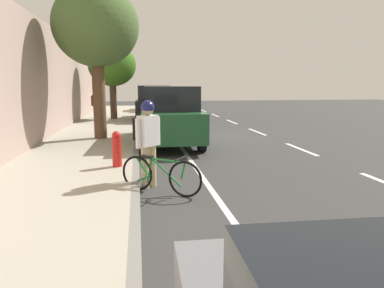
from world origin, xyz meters
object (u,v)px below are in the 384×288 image
at_px(parked_suv_green_mid, 170,115).
at_px(street_tree_mid_block, 96,27).
at_px(street_tree_near_cyclist, 112,66).
at_px(fire_hydrant, 117,149).
at_px(cyclist_with_backpack, 147,135).
at_px(bicycle_at_curb, 160,175).
at_px(parked_sedan_tan_nearest, 151,102).
at_px(pedestrian_on_phone, 97,104).
at_px(parked_suv_black_second, 154,103).

relative_size(parked_suv_green_mid, street_tree_mid_block, 0.90).
bearing_deg(parked_suv_green_mid, street_tree_mid_block, -21.53).
relative_size(street_tree_near_cyclist, fire_hydrant, 4.90).
bearing_deg(cyclist_with_backpack, parked_suv_green_mid, -100.27).
bearing_deg(bicycle_at_curb, parked_sedan_tan_nearest, -91.73).
bearing_deg(street_tree_near_cyclist, fire_hydrant, 93.99).
bearing_deg(street_tree_near_cyclist, bicycle_at_curb, 97.16).
relative_size(parked_suv_green_mid, street_tree_near_cyclist, 1.15).
height_order(street_tree_mid_block, pedestrian_on_phone, street_tree_mid_block).
relative_size(parked_sedan_tan_nearest, bicycle_at_curb, 3.04).
xyz_separation_m(bicycle_at_curb, street_tree_mid_block, (1.73, -6.43, 3.61)).
bearing_deg(pedestrian_on_phone, fire_hydrant, 98.56).
bearing_deg(fire_hydrant, street_tree_near_cyclist, -86.01).
xyz_separation_m(bicycle_at_curb, street_tree_near_cyclist, (1.73, -13.78, 2.70)).
xyz_separation_m(street_tree_near_cyclist, fire_hydrant, (-0.84, 11.98, -2.50)).
relative_size(parked_sedan_tan_nearest, parked_suv_black_second, 0.93).
bearing_deg(fire_hydrant, parked_suv_green_mid, -113.38).
relative_size(parked_sedan_tan_nearest, street_tree_mid_block, 0.84).
bearing_deg(parked_sedan_tan_nearest, street_tree_mid_block, 80.17).
distance_m(parked_sedan_tan_nearest, bicycle_at_curb, 19.91).
bearing_deg(pedestrian_on_phone, bicycle_at_curb, 101.26).
height_order(bicycle_at_curb, street_tree_mid_block, street_tree_mid_block).
xyz_separation_m(parked_suv_black_second, cyclist_with_backpack, (0.75, 12.80, 0.04)).
xyz_separation_m(street_tree_mid_block, pedestrian_on_phone, (0.83, -6.44, -2.95)).
xyz_separation_m(parked_suv_black_second, bicycle_at_curb, (0.53, 13.26, -0.66)).
bearing_deg(bicycle_at_curb, street_tree_mid_block, -74.92).
height_order(pedestrian_on_phone, fire_hydrant, pedestrian_on_phone).
distance_m(bicycle_at_curb, fire_hydrant, 2.02).
relative_size(parked_suv_black_second, bicycle_at_curb, 3.28).
height_order(street_tree_mid_block, fire_hydrant, street_tree_mid_block).
bearing_deg(street_tree_mid_block, cyclist_with_backpack, 104.29).
xyz_separation_m(parked_sedan_tan_nearest, street_tree_near_cyclist, (2.33, 6.12, 2.31)).
height_order(cyclist_with_backpack, street_tree_mid_block, street_tree_mid_block).
bearing_deg(cyclist_with_backpack, fire_hydrant, -62.92).
bearing_deg(parked_suv_green_mid, fire_hydrant, 66.62).
bearing_deg(street_tree_mid_block, pedestrian_on_phone, -82.67).
distance_m(parked_sedan_tan_nearest, fire_hydrant, 18.16).
relative_size(parked_suv_black_second, street_tree_near_cyclist, 1.16).
height_order(parked_suv_green_mid, pedestrian_on_phone, parked_suv_green_mid).
bearing_deg(pedestrian_on_phone, parked_suv_green_mid, 113.73).
height_order(parked_sedan_tan_nearest, bicycle_at_curb, parked_sedan_tan_nearest).
height_order(street_tree_near_cyclist, fire_hydrant, street_tree_near_cyclist).
relative_size(parked_sedan_tan_nearest, fire_hydrant, 5.27).
bearing_deg(street_tree_mid_block, parked_suv_green_mid, 158.47).
relative_size(cyclist_with_backpack, fire_hydrant, 2.08).
relative_size(parked_suv_black_second, fire_hydrant, 5.68).
bearing_deg(parked_sedan_tan_nearest, cyclist_with_backpack, 87.59).
xyz_separation_m(street_tree_near_cyclist, street_tree_mid_block, (0.00, 7.35, 0.91)).
xyz_separation_m(parked_sedan_tan_nearest, cyclist_with_backpack, (0.82, 19.43, 0.32)).
xyz_separation_m(parked_sedan_tan_nearest, parked_suv_green_mid, (-0.09, 14.43, 0.27)).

